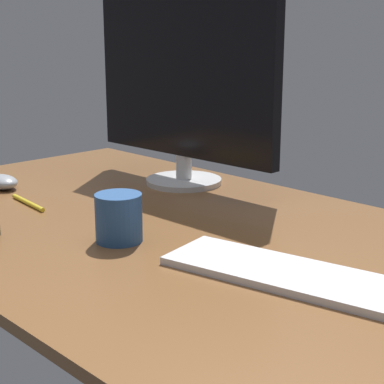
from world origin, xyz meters
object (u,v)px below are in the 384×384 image
object	(u,v)px
monitor	(184,86)
coffee_mug	(119,218)
keyboard	(299,277)
pen	(28,203)
computer_mouse	(1,182)

from	to	relation	value
monitor	coffee_mug	size ratio (longest dim) A/B	6.34
coffee_mug	keyboard	bearing A→B (deg)	13.68
coffee_mug	pen	xyz separation A→B (cm)	(-33.09, 0.47, -3.94)
monitor	computer_mouse	distance (cm)	49.79
computer_mouse	pen	xyz separation A→B (cm)	(17.31, -2.79, -1.22)
monitor	pen	world-z (taller)	monitor
computer_mouse	pen	bearing A→B (deg)	-11.18
computer_mouse	pen	world-z (taller)	computer_mouse
monitor	keyboard	xyz separation A→B (cm)	(57.17, -30.07, -23.58)
monitor	keyboard	bearing A→B (deg)	-29.40
computer_mouse	keyboard	bearing A→B (deg)	1.38
monitor	pen	xyz separation A→B (cm)	(-9.91, -37.87, -23.74)
keyboard	computer_mouse	world-z (taller)	computer_mouse
keyboard	monitor	bearing A→B (deg)	140.84
monitor	coffee_mug	xyz separation A→B (cm)	(23.18, -38.34, -19.81)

